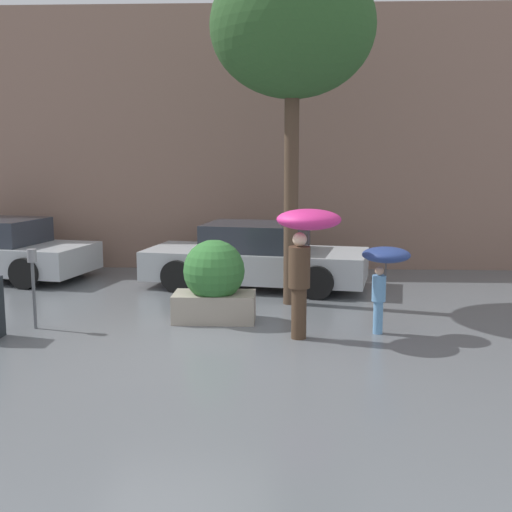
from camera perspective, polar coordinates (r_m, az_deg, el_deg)
ground_plane at (r=9.07m, az=-6.45°, el=-8.12°), size 40.00×40.00×0.00m
building_facade at (r=15.13m, az=-2.85°, el=10.27°), size 18.00×0.30×6.00m
planter_box at (r=10.32m, az=-3.74°, el=-2.29°), size 1.31×0.99×1.32m
person_adult at (r=9.23m, az=4.47°, el=1.64°), size 0.93×0.93×1.89m
person_child at (r=9.64m, az=11.36°, el=-0.67°), size 0.71×0.71×1.32m
parked_car_near at (r=13.04m, az=0.00°, el=-0.13°), size 4.69×2.60×1.29m
street_tree at (r=11.52m, az=3.27°, el=19.52°), size 2.82×2.82×6.00m
parking_meter at (r=10.36m, az=-19.23°, el=-1.32°), size 0.14×0.14×1.24m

